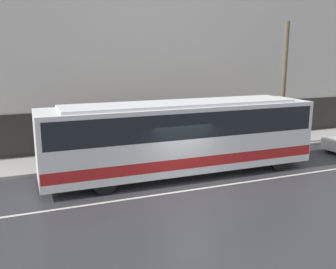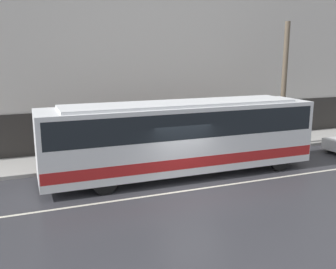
# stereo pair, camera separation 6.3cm
# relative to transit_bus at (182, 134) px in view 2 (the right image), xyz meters

# --- Properties ---
(ground_plane) EXTENTS (60.00, 60.00, 0.00)m
(ground_plane) POSITION_rel_transit_bus_xyz_m (-0.47, -1.96, -1.86)
(ground_plane) COLOR #333338
(sidewalk) EXTENTS (60.00, 3.13, 0.17)m
(sidewalk) POSITION_rel_transit_bus_xyz_m (-0.47, 3.61, -1.77)
(sidewalk) COLOR #A09E99
(sidewalk) RESTS_ON ground_plane
(building_facade) EXTENTS (60.00, 0.35, 9.56)m
(building_facade) POSITION_rel_transit_bus_xyz_m (-0.47, 5.32, 2.75)
(building_facade) COLOR silver
(building_facade) RESTS_ON ground_plane
(lane_stripe) EXTENTS (54.00, 0.14, 0.01)m
(lane_stripe) POSITION_rel_transit_bus_xyz_m (-0.47, -1.96, -1.86)
(lane_stripe) COLOR beige
(lane_stripe) RESTS_ON ground_plane
(transit_bus) EXTENTS (12.24, 2.55, 3.30)m
(transit_bus) POSITION_rel_transit_bus_xyz_m (0.00, 0.00, 0.00)
(transit_bus) COLOR white
(transit_bus) RESTS_ON ground_plane
(utility_pole_near) EXTENTS (0.29, 0.29, 6.90)m
(utility_pole_near) POSITION_rel_transit_bus_xyz_m (7.30, 2.45, 1.76)
(utility_pole_near) COLOR brown
(utility_pole_near) RESTS_ON sidewalk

